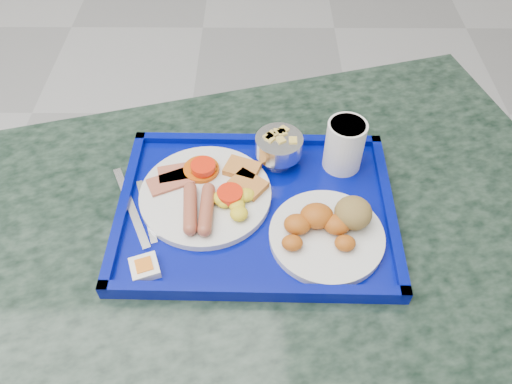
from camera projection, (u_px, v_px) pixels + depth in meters
table at (270, 276)px, 0.99m from camera, size 1.26×1.00×0.69m
tray at (256, 210)px, 0.86m from camera, size 0.47×0.35×0.03m
main_plate at (210, 193)px, 0.86m from camera, size 0.23×0.23×0.04m
bread_plate at (330, 228)px, 0.80m from camera, size 0.19×0.19×0.06m
fruit_bowl at (279, 146)px, 0.90m from camera, size 0.09×0.09×0.06m
juice_cup at (345, 144)px, 0.88m from camera, size 0.07×0.07×0.10m
spoon at (164, 183)px, 0.88m from camera, size 0.08×0.18×0.01m
knife at (131, 207)px, 0.85m from camera, size 0.09×0.18×0.00m
jam_packet at (145, 268)px, 0.76m from camera, size 0.05×0.05×0.02m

